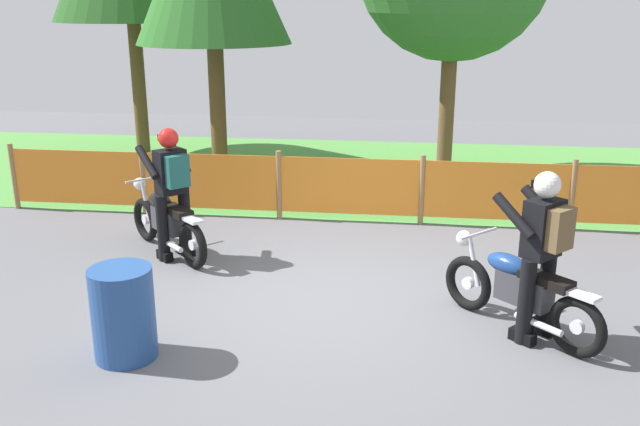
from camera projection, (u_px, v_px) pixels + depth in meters
name	position (u px, v px, depth m)	size (l,w,h in m)	color
ground	(328.00, 297.00, 7.73)	(24.00, 24.00, 0.02)	#5B5B60
grass_verge	(363.00, 173.00, 13.18)	(24.00, 6.03, 0.01)	#4C8C3D
barrier_fence	(349.00, 187.00, 10.17)	(10.71, 0.08, 1.05)	olive
motorcycle_lead	(519.00, 290.00, 6.82)	(1.42, 1.41, 0.90)	black
motorcycle_trailing	(167.00, 221.00, 8.92)	(1.46, 1.39, 0.91)	black
rider_lead	(542.00, 247.00, 6.51)	(0.77, 0.76, 1.69)	black
rider_trailing	(172.00, 186.00, 8.61)	(0.77, 0.76, 1.69)	black
oil_drum	(123.00, 313.00, 6.31)	(0.58, 0.58, 0.88)	navy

